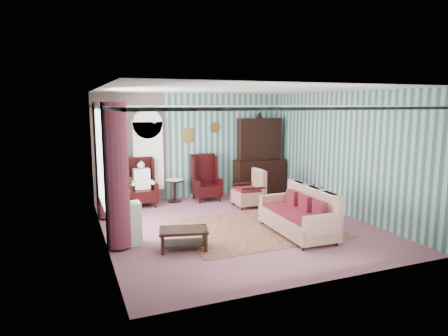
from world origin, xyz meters
name	(u,v)px	position (x,y,z in m)	size (l,w,h in m)	color
floor	(237,226)	(0.00, 0.00, 0.00)	(6.00, 6.00, 0.00)	#834C55
room_shell	(207,133)	(-0.62, 0.18, 2.01)	(5.53, 6.02, 2.91)	#35615F
bookcase	(148,161)	(-1.35, 2.84, 1.12)	(0.80, 0.28, 2.24)	white
dresser_hutch	(260,153)	(1.90, 2.72, 1.18)	(1.50, 0.56, 2.36)	black
wingback_left	(142,182)	(-1.60, 2.45, 0.62)	(0.76, 0.80, 1.25)	black
wingback_right	(206,178)	(0.15, 2.45, 0.62)	(0.76, 0.80, 1.25)	black
seated_woman	(142,184)	(-1.60, 2.45, 0.59)	(0.44, 0.40, 1.18)	silver
round_side_table	(175,191)	(-0.70, 2.60, 0.30)	(0.50, 0.50, 0.60)	black
nest_table	(311,195)	(2.47, 0.90, 0.27)	(0.45, 0.38, 0.54)	black
plant_stand	(126,224)	(-2.40, -0.30, 0.40)	(0.55, 0.35, 0.80)	silver
rug	(256,228)	(0.30, -0.30, 0.01)	(3.20, 2.60, 0.01)	#4D191D
sofa	(297,212)	(0.90, -0.96, 0.47)	(1.91, 1.10, 0.94)	#BCAD91
floral_armchair	(248,189)	(0.93, 1.41, 0.45)	(0.79, 0.84, 0.90)	#B7B28D
coffee_table	(184,239)	(-1.47, -0.94, 0.19)	(0.87, 0.53, 0.38)	black
potted_plant_a	(124,193)	(-2.42, -0.36, 1.01)	(0.38, 0.33, 0.42)	#27541A
potted_plant_b	(126,189)	(-2.34, -0.16, 1.04)	(0.26, 0.21, 0.47)	#244E18
potted_plant_c	(122,192)	(-2.43, -0.24, 1.00)	(0.23, 0.23, 0.40)	#184E1D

